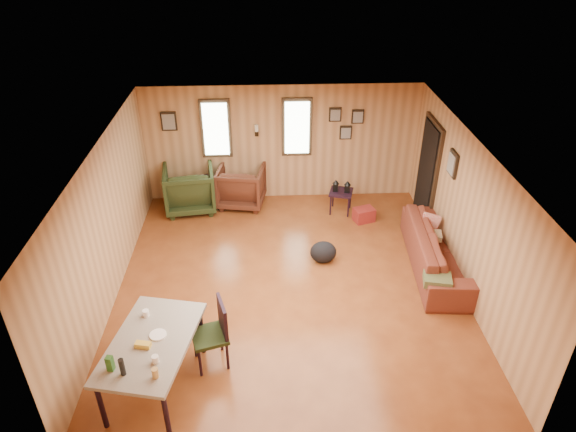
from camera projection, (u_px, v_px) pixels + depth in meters
name	position (u px, v px, depth m)	size (l,w,h in m)	color
room	(299.00, 211.00, 8.02)	(5.54, 6.04, 2.44)	brown
sofa	(443.00, 244.00, 8.55)	(2.44, 0.71, 0.95)	maroon
recliner_brown	(241.00, 184.00, 10.43)	(0.90, 0.85, 0.93)	#4C2417
recliner_green	(189.00, 187.00, 10.25)	(0.97, 0.91, 1.00)	#242F15
end_table	(197.00, 190.00, 10.30)	(0.72, 0.69, 0.74)	black
side_table	(341.00, 190.00, 10.15)	(0.54, 0.54, 0.71)	black
cooler	(364.00, 215.00, 10.02)	(0.45, 0.38, 0.27)	maroon
backpack	(323.00, 252.00, 8.83)	(0.50, 0.41, 0.39)	black
sofa_pillows	(434.00, 252.00, 8.29)	(0.72, 1.78, 0.36)	#4D522E
dining_table	(151.00, 346.00, 6.22)	(1.23, 1.71, 1.02)	gray
dining_chair	(215.00, 330.00, 6.69)	(0.56, 0.56, 0.99)	#242F15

